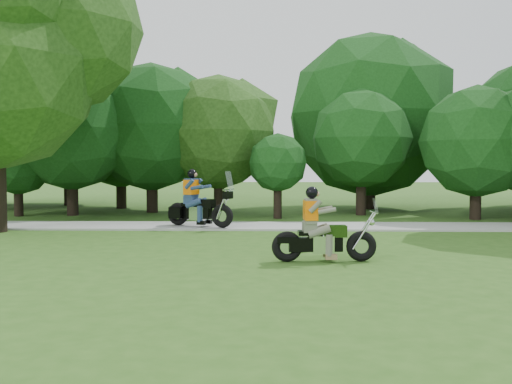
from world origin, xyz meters
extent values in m
plane|color=#2C5418|center=(0.00, 0.00, 0.00)|extent=(100.00, 100.00, 0.00)
cube|color=gray|center=(0.00, 8.00, 0.03)|extent=(60.00, 2.20, 0.06)
cylinder|color=black|center=(-1.98, 10.79, 0.68)|extent=(0.31, 0.31, 1.36)
sphere|color=#123911|center=(-1.98, 10.79, 2.07)|extent=(2.19, 2.19, 2.19)
cylinder|color=black|center=(2.17, 15.35, 0.90)|extent=(0.57, 0.57, 1.80)
sphere|color=#123911|center=(2.17, 15.35, 4.18)|extent=(7.33, 7.33, 7.33)
cylinder|color=black|center=(-9.01, 15.27, 0.90)|extent=(0.45, 0.45, 1.80)
sphere|color=#123911|center=(-9.01, 15.27, 3.43)|extent=(5.02, 5.02, 5.02)
cylinder|color=black|center=(5.23, 10.62, 0.76)|extent=(0.41, 0.41, 1.51)
sphere|color=#123911|center=(5.23, 10.62, 2.85)|extent=(4.11, 4.11, 4.11)
cylinder|color=black|center=(-7.18, 13.27, 0.90)|extent=(0.47, 0.47, 1.80)
sphere|color=#123911|center=(-7.18, 13.27, 3.54)|extent=(5.34, 5.34, 5.34)
cylinder|color=black|center=(-12.04, 17.07, 0.90)|extent=(0.49, 0.49, 1.80)
sphere|color=#123911|center=(-12.04, 17.07, 3.71)|extent=(5.89, 5.89, 5.89)
cylinder|color=black|center=(-4.37, 13.09, 0.89)|extent=(0.44, 0.44, 1.77)
sphere|color=#204313|center=(-4.37, 13.09, 3.31)|extent=(4.74, 4.74, 4.74)
cylinder|color=black|center=(-12.00, 11.45, 0.66)|extent=(0.35, 0.35, 1.32)
sphere|color=#123911|center=(-12.00, 11.45, 2.28)|extent=(2.92, 2.92, 2.92)
cylinder|color=black|center=(1.33, 12.25, 0.87)|extent=(0.40, 0.40, 1.74)
sphere|color=#123911|center=(1.33, 12.25, 3.02)|extent=(3.94, 3.94, 3.94)
cylinder|color=black|center=(-10.03, 11.84, 0.90)|extent=(0.44, 0.44, 1.80)
sphere|color=#123911|center=(-10.03, 11.84, 3.36)|extent=(4.80, 4.80, 4.80)
sphere|color=#204313|center=(-8.74, 7.30, 6.20)|extent=(5.12, 5.12, 5.12)
torus|color=black|center=(-1.88, 1.58, 0.32)|extent=(0.66, 0.23, 0.65)
torus|color=black|center=(-0.31, 1.68, 0.32)|extent=(0.66, 0.23, 0.65)
cube|color=black|center=(-1.28, 1.61, 0.37)|extent=(1.14, 0.29, 0.30)
cube|color=silver|center=(-1.13, 1.62, 0.37)|extent=(0.46, 0.34, 0.37)
cube|color=black|center=(-0.88, 1.64, 0.65)|extent=(0.50, 0.31, 0.24)
cube|color=black|center=(-1.41, 1.61, 0.61)|extent=(0.50, 0.33, 0.09)
cylinder|color=silver|center=(-0.28, 1.68, 0.65)|extent=(0.50, 0.07, 0.77)
cylinder|color=silver|center=(-0.06, 1.69, 1.04)|extent=(0.07, 0.59, 0.03)
cube|color=#565948|center=(-1.41, 1.61, 0.74)|extent=(0.30, 0.37, 0.22)
cube|color=#565948|center=(-1.39, 1.61, 1.07)|extent=(0.26, 0.40, 0.52)
cube|color=orange|center=(-1.39, 1.61, 1.09)|extent=(0.29, 0.44, 0.41)
sphere|color=black|center=(-1.36, 1.61, 1.46)|extent=(0.26, 0.26, 0.26)
torus|color=black|center=(-5.22, 7.89, 0.43)|extent=(0.76, 0.50, 0.74)
torus|color=black|center=(-3.73, 7.21, 0.43)|extent=(0.76, 0.50, 0.74)
cube|color=black|center=(-4.65, 7.63, 0.48)|extent=(1.18, 0.72, 0.34)
cube|color=silver|center=(-4.50, 7.56, 0.48)|extent=(0.61, 0.54, 0.42)
cube|color=black|center=(-4.26, 7.45, 0.80)|extent=(0.63, 0.52, 0.27)
cube|color=black|center=(-4.77, 7.69, 0.76)|extent=(0.64, 0.54, 0.11)
cylinder|color=silver|center=(-3.69, 7.19, 0.80)|extent=(0.40, 0.22, 0.95)
cylinder|color=silver|center=(-3.53, 7.12, 1.25)|extent=(0.32, 0.63, 0.04)
cube|color=black|center=(-5.26, 7.66, 0.48)|extent=(0.46, 0.30, 0.36)
cube|color=black|center=(-5.07, 8.08, 0.48)|extent=(0.46, 0.30, 0.36)
cube|color=navy|center=(-4.77, 7.69, 0.90)|extent=(0.45, 0.50, 0.25)
cube|color=navy|center=(-4.75, 7.68, 1.28)|extent=(0.43, 0.52, 0.59)
cube|color=orange|center=(-4.75, 7.68, 1.31)|extent=(0.48, 0.57, 0.46)
sphere|color=black|center=(-4.72, 7.66, 1.73)|extent=(0.30, 0.30, 0.30)
camera|label=1|loc=(-2.21, -10.29, 2.09)|focal=40.00mm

